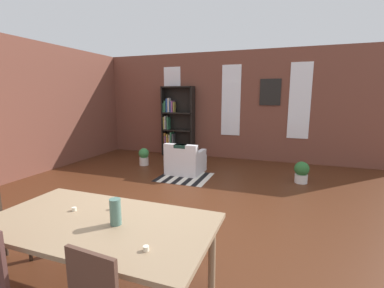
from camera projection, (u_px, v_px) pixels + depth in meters
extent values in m
plane|color=#4C2614|center=(163.00, 227.00, 3.81)|extent=(11.94, 11.94, 0.00)
cube|color=brown|center=(231.00, 106.00, 7.84)|extent=(8.96, 0.12, 3.11)
cube|color=white|center=(172.00, 100.00, 8.37)|extent=(0.55, 0.02, 2.02)
cube|color=white|center=(231.00, 101.00, 7.75)|extent=(0.55, 0.02, 2.02)
cube|color=white|center=(300.00, 101.00, 7.13)|extent=(0.55, 0.02, 2.02)
cube|color=#957A5B|center=(99.00, 223.00, 2.35)|extent=(2.03, 1.07, 0.04)
cylinder|color=#957A5B|center=(61.00, 225.00, 3.13)|extent=(0.07, 0.07, 0.72)
cylinder|color=#957A5B|center=(212.00, 256.00, 2.52)|extent=(0.07, 0.07, 0.72)
cylinder|color=#4C7266|center=(115.00, 212.00, 2.27)|extent=(0.10, 0.10, 0.23)
cylinder|color=silver|center=(146.00, 248.00, 1.90)|extent=(0.04, 0.04, 0.04)
cylinder|color=silver|center=(114.00, 207.00, 2.59)|extent=(0.04, 0.04, 0.04)
cylinder|color=silver|center=(74.00, 209.00, 2.56)|extent=(0.04, 0.04, 0.03)
cylinder|color=#33251B|center=(29.00, 243.00, 3.00)|extent=(0.04, 0.04, 0.43)
cylinder|color=#33251B|center=(5.00, 238.00, 3.10)|extent=(0.04, 0.04, 0.43)
cube|color=black|center=(164.00, 121.00, 8.37)|extent=(0.04, 0.31, 2.13)
cube|color=black|center=(193.00, 122.00, 8.05)|extent=(0.04, 0.31, 2.13)
cube|color=black|center=(180.00, 121.00, 8.35)|extent=(1.01, 0.01, 2.13)
cube|color=black|center=(178.00, 147.00, 8.35)|extent=(0.97, 0.31, 0.04)
cube|color=orange|center=(165.00, 139.00, 8.46)|extent=(0.04, 0.16, 0.41)
cube|color=#8C4C8C|center=(167.00, 141.00, 8.46)|extent=(0.04, 0.24, 0.31)
cube|color=gold|center=(168.00, 140.00, 8.43)|extent=(0.03, 0.23, 0.38)
cube|color=orange|center=(169.00, 142.00, 8.43)|extent=(0.03, 0.20, 0.26)
cube|color=white|center=(171.00, 140.00, 8.40)|extent=(0.03, 0.25, 0.37)
cube|color=#33724C|center=(172.00, 139.00, 8.38)|extent=(0.04, 0.25, 0.45)
cube|color=#4C4C51|center=(174.00, 140.00, 8.37)|extent=(0.05, 0.20, 0.39)
cube|color=black|center=(178.00, 130.00, 8.26)|extent=(0.97, 0.31, 0.04)
cube|color=gold|center=(165.00, 123.00, 8.37)|extent=(0.04, 0.18, 0.39)
cube|color=white|center=(166.00, 122.00, 8.35)|extent=(0.03, 0.20, 0.41)
cube|color=#4C4C51|center=(167.00, 125.00, 8.35)|extent=(0.03, 0.20, 0.25)
cube|color=#33724C|center=(169.00, 123.00, 8.33)|extent=(0.04, 0.21, 0.38)
cube|color=black|center=(178.00, 113.00, 8.17)|extent=(0.97, 0.31, 0.04)
cube|color=#33724C|center=(165.00, 108.00, 8.29)|extent=(0.03, 0.22, 0.27)
cube|color=#33724C|center=(166.00, 106.00, 8.26)|extent=(0.04, 0.25, 0.35)
cube|color=#284C8C|center=(168.00, 105.00, 8.24)|extent=(0.05, 0.21, 0.42)
cube|color=white|center=(169.00, 105.00, 8.22)|extent=(0.05, 0.18, 0.43)
cube|color=#284C8C|center=(171.00, 107.00, 8.21)|extent=(0.04, 0.16, 0.33)
cube|color=#8C4C8C|center=(173.00, 107.00, 8.19)|extent=(0.05, 0.22, 0.34)
cube|color=gold|center=(174.00, 107.00, 8.17)|extent=(0.03, 0.16, 0.31)
cube|color=black|center=(178.00, 87.00, 8.03)|extent=(0.97, 0.31, 0.04)
cube|color=silver|center=(186.00, 164.00, 6.50)|extent=(0.82, 0.82, 0.40)
cube|color=silver|center=(181.00, 152.00, 6.14)|extent=(0.80, 0.18, 0.35)
cube|color=silver|center=(199.00, 155.00, 6.33)|extent=(0.14, 0.72, 0.15)
cube|color=silver|center=(173.00, 152.00, 6.57)|extent=(0.14, 0.72, 0.15)
cube|color=#19382D|center=(181.00, 146.00, 6.11)|extent=(0.28, 0.18, 0.08)
cylinder|color=silver|center=(144.00, 161.00, 7.21)|extent=(0.24, 0.24, 0.22)
sphere|color=#387F42|center=(144.00, 153.00, 7.17)|extent=(0.28, 0.28, 0.28)
cylinder|color=silver|center=(301.00, 178.00, 5.74)|extent=(0.26, 0.26, 0.19)
sphere|color=#2D6B33|center=(302.00, 169.00, 5.71)|extent=(0.31, 0.31, 0.31)
cube|color=black|center=(164.00, 175.00, 6.32)|extent=(0.12, 1.06, 0.01)
cube|color=silver|center=(168.00, 175.00, 6.28)|extent=(0.12, 1.06, 0.01)
cube|color=black|center=(173.00, 176.00, 6.24)|extent=(0.12, 1.06, 0.01)
cube|color=silver|center=(177.00, 176.00, 6.20)|extent=(0.12, 1.06, 0.01)
cube|color=black|center=(182.00, 177.00, 6.17)|extent=(0.12, 1.06, 0.01)
cube|color=silver|center=(187.00, 177.00, 6.13)|extent=(0.12, 1.06, 0.01)
cube|color=black|center=(191.00, 178.00, 6.09)|extent=(0.12, 1.06, 0.01)
cube|color=silver|center=(196.00, 178.00, 6.05)|extent=(0.12, 1.06, 0.01)
cube|color=black|center=(201.00, 179.00, 6.01)|extent=(0.12, 1.06, 0.01)
cube|color=silver|center=(206.00, 179.00, 5.97)|extent=(0.12, 1.06, 0.01)
cube|color=black|center=(270.00, 92.00, 7.34)|extent=(0.56, 0.03, 0.72)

